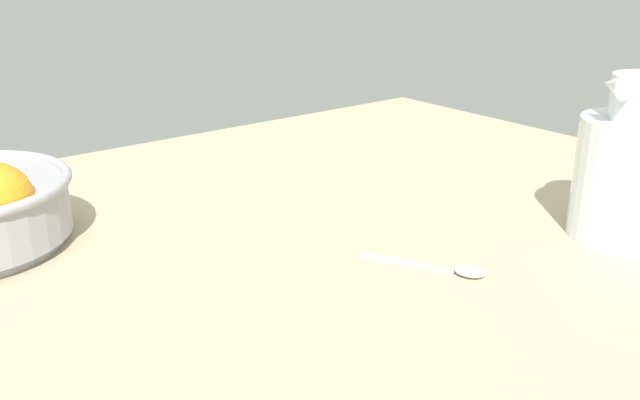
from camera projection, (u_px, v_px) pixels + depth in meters
ground_plane at (331, 262)px, 77.61cm from camera, size 129.51×108.77×3.00cm
juice_pitcher at (634, 180)px, 78.49cm from camera, size 17.28×13.08×19.54cm
spoon at (443, 267)px, 71.94cm from camera, size 7.34×12.83×1.00cm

